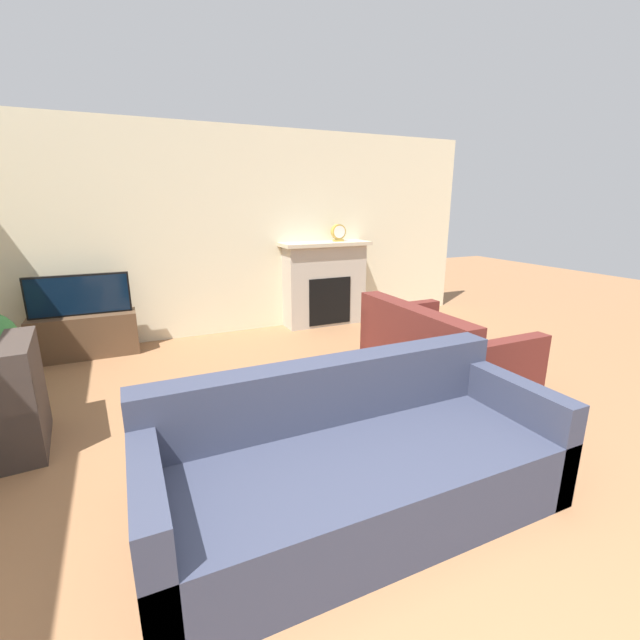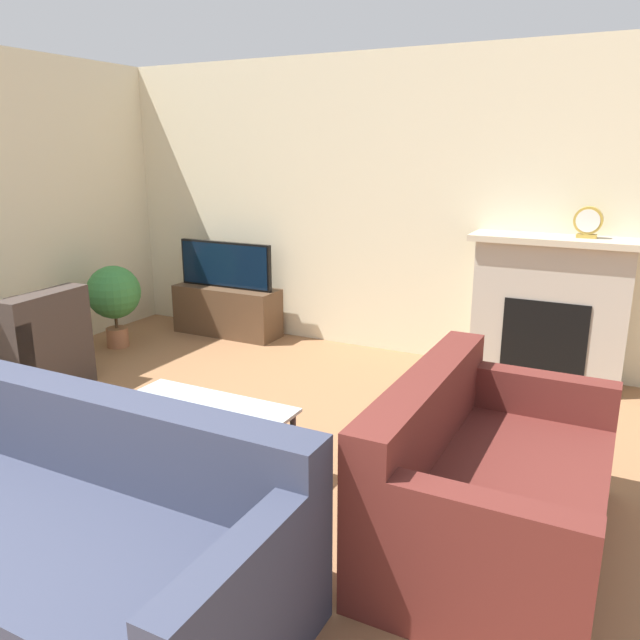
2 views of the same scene
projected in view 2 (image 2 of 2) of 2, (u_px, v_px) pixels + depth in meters
name	position (u px, v px, depth m)	size (l,w,h in m)	color
wall_back	(365.00, 206.00, 5.80)	(8.23, 0.06, 2.70)	beige
fireplace	(549.00, 307.00, 5.05)	(1.30, 0.42, 1.20)	#B2A899
tv_stand	(227.00, 311.00, 6.45)	(1.12, 0.38, 0.50)	brown
tv	(225.00, 265.00, 6.32)	(1.06, 0.06, 0.47)	black
couch_sectional	(42.00, 533.00, 2.66)	(2.35, 0.96, 0.82)	#33384C
couch_loveseat	(487.00, 488.00, 3.00)	(0.95, 1.57, 0.82)	#5B231E
armchair_by_window	(25.00, 354.00, 4.93)	(0.85, 0.80, 0.82)	#3D332D
coffee_table	(192.00, 420.00, 3.48)	(1.03, 0.69, 0.45)	#333338
potted_plant	(114.00, 295.00, 5.97)	(0.51, 0.51, 0.80)	#AD704C
mantel_clock	(588.00, 222.00, 4.77)	(0.21, 0.07, 0.24)	#B79338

